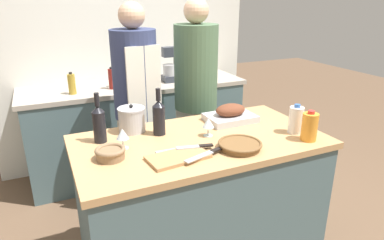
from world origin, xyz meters
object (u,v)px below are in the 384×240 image
at_px(mixing_bowl, 110,153).
at_px(condiment_bottle_tall, 72,84).
at_px(roasting_pan, 230,115).
at_px(knife_chef, 208,153).
at_px(knife_bread, 196,146).
at_px(wine_glass_right, 122,134).
at_px(juice_jug, 310,127).
at_px(knife_paring, 178,149).
at_px(wine_glass_left, 208,123).
at_px(cutting_board, 178,157).
at_px(condiment_bottle_short, 117,77).
at_px(stand_mixer, 172,67).
at_px(condiment_bottle_extra, 112,79).
at_px(person_cook_aproned, 137,102).
at_px(person_cook_guest, 196,94).
at_px(wicker_basket, 240,145).
at_px(wine_bottle_green, 99,123).
at_px(milk_jug, 296,120).
at_px(wine_bottle_dark, 159,117).
at_px(stock_pot, 132,119).

bearing_deg(mixing_bowl, condiment_bottle_tall, 91.75).
bearing_deg(roasting_pan, knife_chef, -132.02).
height_order(knife_chef, condiment_bottle_tall, condiment_bottle_tall).
bearing_deg(knife_bread, wine_glass_right, 152.62).
bearing_deg(juice_jug, knife_paring, 165.64).
xyz_separation_m(mixing_bowl, wine_glass_left, (0.60, 0.06, 0.05)).
distance_m(knife_paring, condiment_bottle_tall, 1.44).
relative_size(cutting_board, condiment_bottle_short, 1.64).
bearing_deg(stand_mixer, wine_glass_left, -102.15).
relative_size(wine_glass_right, condiment_bottle_extra, 0.60).
xyz_separation_m(person_cook_aproned, person_cook_guest, (0.50, -0.01, 0.01)).
relative_size(wicker_basket, person_cook_guest, 0.15).
xyz_separation_m(condiment_bottle_tall, person_cook_guest, (0.92, -0.52, -0.06)).
relative_size(cutting_board, wine_bottle_green, 1.14).
xyz_separation_m(cutting_board, milk_jug, (0.80, 0.03, 0.08)).
distance_m(roasting_pan, wine_bottle_dark, 0.52).
height_order(mixing_bowl, wine_bottle_dark, wine_bottle_dark).
xyz_separation_m(wine_bottle_green, knife_paring, (0.37, -0.29, -0.11)).
relative_size(cutting_board, person_cook_aproned, 0.20).
bearing_deg(roasting_pan, mixing_bowl, -164.67).
relative_size(cutting_board, wine_glass_right, 2.87).
relative_size(wicker_basket, stand_mixer, 0.74).
distance_m(wicker_basket, person_cook_aproned, 1.05).
xyz_separation_m(wine_bottle_green, wine_glass_left, (0.61, -0.18, -0.03)).
distance_m(stock_pot, wine_bottle_dark, 0.19).
xyz_separation_m(knife_chef, condiment_bottle_tall, (-0.52, 1.53, 0.08)).
bearing_deg(knife_bread, wine_bottle_green, 143.99).
bearing_deg(condiment_bottle_short, person_cook_aproned, -88.57).
xyz_separation_m(milk_jug, wine_bottle_dark, (-0.77, 0.33, 0.03)).
height_order(wine_glass_left, person_cook_aproned, person_cook_aproned).
xyz_separation_m(wine_glass_left, condiment_bottle_tall, (-0.65, 1.27, 0.02)).
relative_size(roasting_pan, wine_bottle_dark, 1.12).
height_order(wicker_basket, knife_paring, wicker_basket).
bearing_deg(knife_chef, person_cook_guest, 68.48).
height_order(wicker_basket, wine_bottle_green, wine_bottle_green).
xyz_separation_m(condiment_bottle_tall, condiment_bottle_extra, (0.35, 0.03, 0.00)).
height_order(knife_chef, stand_mixer, stand_mixer).
height_order(condiment_bottle_tall, condiment_bottle_short, condiment_bottle_short).
distance_m(milk_jug, knife_chef, 0.65).
relative_size(knife_paring, condiment_bottle_extra, 1.22).
xyz_separation_m(wine_glass_right, person_cook_guest, (0.78, 0.72, -0.04)).
distance_m(wine_bottle_dark, wine_glass_right, 0.28).
distance_m(roasting_pan, person_cook_guest, 0.58).
bearing_deg(stand_mixer, condiment_bottle_extra, -175.78).
bearing_deg(condiment_bottle_tall, wine_bottle_dark, -71.09).
relative_size(roasting_pan, mixing_bowl, 2.03).
xyz_separation_m(wicker_basket, knife_bread, (-0.23, 0.09, -0.00)).
relative_size(milk_jug, wine_bottle_green, 0.62).
xyz_separation_m(wicker_basket, wine_bottle_green, (-0.69, 0.42, 0.09)).
height_order(juice_jug, wine_glass_right, juice_jug).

